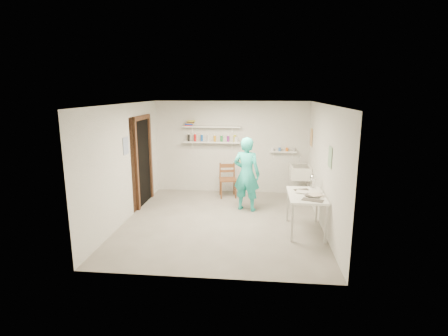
# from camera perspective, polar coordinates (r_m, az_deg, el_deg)

# --- Properties ---
(floor) EXTENTS (4.00, 4.50, 0.02)m
(floor) POSITION_cam_1_polar(r_m,az_deg,el_deg) (7.32, -0.32, -8.80)
(floor) COLOR slate
(floor) RESTS_ON ground
(ceiling) EXTENTS (4.00, 4.50, 0.02)m
(ceiling) POSITION_cam_1_polar(r_m,az_deg,el_deg) (6.83, -0.34, 10.48)
(ceiling) COLOR silver
(ceiling) RESTS_ON wall_back
(wall_back) EXTENTS (4.00, 0.02, 2.40)m
(wall_back) POSITION_cam_1_polar(r_m,az_deg,el_deg) (9.19, 1.17, 3.40)
(wall_back) COLOR silver
(wall_back) RESTS_ON ground
(wall_front) EXTENTS (4.00, 0.02, 2.40)m
(wall_front) POSITION_cam_1_polar(r_m,az_deg,el_deg) (4.81, -3.22, -5.07)
(wall_front) COLOR silver
(wall_front) RESTS_ON ground
(wall_left) EXTENTS (0.02, 4.50, 2.40)m
(wall_left) POSITION_cam_1_polar(r_m,az_deg,el_deg) (7.46, -15.87, 0.80)
(wall_left) COLOR silver
(wall_left) RESTS_ON ground
(wall_right) EXTENTS (0.02, 4.50, 2.40)m
(wall_right) POSITION_cam_1_polar(r_m,az_deg,el_deg) (7.06, 16.12, 0.14)
(wall_right) COLOR silver
(wall_right) RESTS_ON ground
(doorway_recess) EXTENTS (0.02, 0.90, 2.00)m
(doorway_recess) POSITION_cam_1_polar(r_m,az_deg,el_deg) (8.46, -13.08, 0.91)
(doorway_recess) COLOR black
(doorway_recess) RESTS_ON wall_left
(corridor_box) EXTENTS (1.40, 1.50, 2.10)m
(corridor_box) POSITION_cam_1_polar(r_m,az_deg,el_deg) (8.70, -17.53, 1.31)
(corridor_box) COLOR brown
(corridor_box) RESTS_ON ground
(door_lintel) EXTENTS (0.06, 1.05, 0.10)m
(door_lintel) POSITION_cam_1_polar(r_m,az_deg,el_deg) (8.31, -13.31, 8.02)
(door_lintel) COLOR brown
(door_lintel) RESTS_ON wall_left
(door_jamb_near) EXTENTS (0.06, 0.10, 2.00)m
(door_jamb_near) POSITION_cam_1_polar(r_m,az_deg,el_deg) (7.99, -14.09, 0.19)
(door_jamb_near) COLOR brown
(door_jamb_near) RESTS_ON ground
(door_jamb_far) EXTENTS (0.06, 0.10, 2.00)m
(door_jamb_far) POSITION_cam_1_polar(r_m,az_deg,el_deg) (8.92, -11.94, 1.55)
(door_jamb_far) COLOR brown
(door_jamb_far) RESTS_ON ground
(shelf_lower) EXTENTS (1.50, 0.22, 0.03)m
(shelf_lower) POSITION_cam_1_polar(r_m,az_deg,el_deg) (9.09, -2.04, 4.26)
(shelf_lower) COLOR white
(shelf_lower) RESTS_ON wall_back
(shelf_upper) EXTENTS (1.50, 0.22, 0.03)m
(shelf_upper) POSITION_cam_1_polar(r_m,az_deg,el_deg) (9.05, -2.06, 6.77)
(shelf_upper) COLOR white
(shelf_upper) RESTS_ON wall_back
(ledge_shelf) EXTENTS (0.70, 0.14, 0.03)m
(ledge_shelf) POSITION_cam_1_polar(r_m,az_deg,el_deg) (9.11, 9.63, 2.64)
(ledge_shelf) COLOR white
(ledge_shelf) RESTS_ON wall_back
(poster_left) EXTENTS (0.01, 0.28, 0.36)m
(poster_left) POSITION_cam_1_polar(r_m,az_deg,el_deg) (7.44, -15.73, 3.52)
(poster_left) COLOR #334C7F
(poster_left) RESTS_ON wall_left
(poster_right_a) EXTENTS (0.01, 0.34, 0.42)m
(poster_right_a) POSITION_cam_1_polar(r_m,az_deg,el_deg) (8.75, 14.07, 4.89)
(poster_right_a) COLOR #995933
(poster_right_a) RESTS_ON wall_right
(poster_right_b) EXTENTS (0.01, 0.30, 0.38)m
(poster_right_b) POSITION_cam_1_polar(r_m,az_deg,el_deg) (6.46, 16.93, 1.70)
(poster_right_b) COLOR #3F724C
(poster_right_b) RESTS_ON wall_right
(belfast_sink) EXTENTS (0.48, 0.60, 0.30)m
(belfast_sink) POSITION_cam_1_polar(r_m,az_deg,el_deg) (8.77, 12.33, -0.66)
(belfast_sink) COLOR white
(belfast_sink) RESTS_ON wall_right
(man) EXTENTS (0.70, 0.56, 1.67)m
(man) POSITION_cam_1_polar(r_m,az_deg,el_deg) (7.80, 3.71, -1.01)
(man) COLOR #25BBAF
(man) RESTS_ON ground
(wall_clock) EXTENTS (0.30, 0.12, 0.30)m
(wall_clock) POSITION_cam_1_polar(r_m,az_deg,el_deg) (7.95, 3.35, 1.31)
(wall_clock) COLOR #C5C186
(wall_clock) RESTS_ON man
(wooden_chair) EXTENTS (0.49, 0.48, 0.91)m
(wooden_chair) POSITION_cam_1_polar(r_m,az_deg,el_deg) (8.85, 0.63, -1.88)
(wooden_chair) COLOR brown
(wooden_chair) RESTS_ON ground
(work_table) EXTENTS (0.67, 1.11, 0.74)m
(work_table) POSITION_cam_1_polar(r_m,az_deg,el_deg) (6.89, 13.16, -7.16)
(work_table) COLOR white
(work_table) RESTS_ON ground
(desk_lamp) EXTENTS (0.14, 0.14, 0.14)m
(desk_lamp) POSITION_cam_1_polar(r_m,az_deg,el_deg) (7.17, 14.41, -1.51)
(desk_lamp) COLOR silver
(desk_lamp) RESTS_ON work_table
(spray_cans) EXTENTS (1.29, 0.06, 0.17)m
(spray_cans) POSITION_cam_1_polar(r_m,az_deg,el_deg) (9.08, -2.04, 4.88)
(spray_cans) COLOR black
(spray_cans) RESTS_ON shelf_lower
(book_stack) EXTENTS (0.26, 0.14, 0.14)m
(book_stack) POSITION_cam_1_polar(r_m,az_deg,el_deg) (9.13, -5.58, 7.30)
(book_stack) COLOR red
(book_stack) RESTS_ON shelf_upper
(ledge_pots) EXTENTS (0.48, 0.07, 0.09)m
(ledge_pots) POSITION_cam_1_polar(r_m,az_deg,el_deg) (9.10, 9.64, 3.01)
(ledge_pots) COLOR silver
(ledge_pots) RESTS_ON ledge_shelf
(papers) EXTENTS (0.30, 0.22, 0.03)m
(papers) POSITION_cam_1_polar(r_m,az_deg,el_deg) (6.77, 13.32, -4.07)
(papers) COLOR silver
(papers) RESTS_ON work_table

